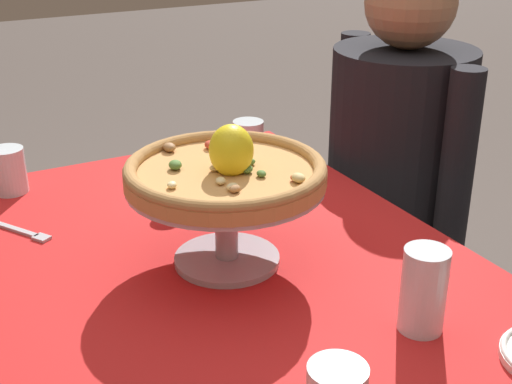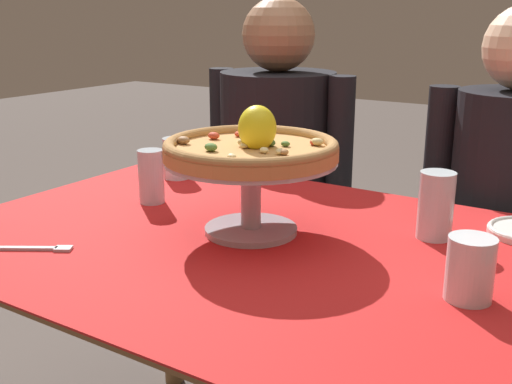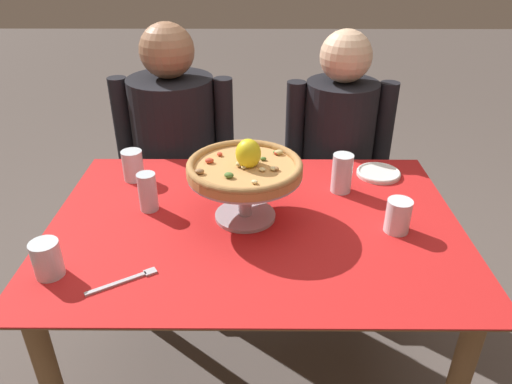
{
  "view_description": "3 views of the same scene",
  "coord_description": "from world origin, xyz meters",
  "views": [
    {
      "loc": [
        0.99,
        -0.45,
        1.37
      ],
      "look_at": [
        -0.05,
        0.1,
        0.85
      ],
      "focal_mm": 49.52,
      "sensor_mm": 36.0,
      "label": 1
    },
    {
      "loc": [
        0.64,
        -0.99,
        1.18
      ],
      "look_at": [
        -0.04,
        0.05,
        0.81
      ],
      "focal_mm": 43.65,
      "sensor_mm": 36.0,
      "label": 2
    },
    {
      "loc": [
        0.01,
        -1.27,
        1.56
      ],
      "look_at": [
        0.0,
        0.08,
        0.8
      ],
      "focal_mm": 33.68,
      "sensor_mm": 36.0,
      "label": 3
    }
  ],
  "objects": [
    {
      "name": "dining_table",
      "position": [
        0.0,
        0.0,
        0.63
      ],
      "size": [
        1.29,
        0.91,
        0.73
      ],
      "color": "olive",
      "rests_on": "ground"
    },
    {
      "name": "pizza_stand",
      "position": [
        -0.03,
        0.03,
        0.84
      ],
      "size": [
        0.35,
        0.35,
        0.16
      ],
      "color": "#B7B7C1",
      "rests_on": "dining_table"
    },
    {
      "name": "pizza",
      "position": [
        -0.03,
        0.03,
        0.91
      ],
      "size": [
        0.35,
        0.35,
        0.11
      ],
      "color": "tan",
      "rests_on": "pizza_stand"
    },
    {
      "name": "water_glass_side_right",
      "position": [
        0.43,
        -0.05,
        0.78
      ],
      "size": [
        0.08,
        0.08,
        0.1
      ],
      "color": "white",
      "rests_on": "dining_table"
    },
    {
      "name": "water_glass_back_left",
      "position": [
        -0.44,
        0.29,
        0.78
      ],
      "size": [
        0.07,
        0.07,
        0.11
      ],
      "color": "silver",
      "rests_on": "dining_table"
    },
    {
      "name": "water_glass_side_left",
      "position": [
        -0.35,
        0.08,
        0.79
      ],
      "size": [
        0.06,
        0.06,
        0.13
      ],
      "color": "silver",
      "rests_on": "dining_table"
    },
    {
      "name": "water_glass_back_right",
      "position": [
        0.3,
        0.2,
        0.79
      ],
      "size": [
        0.07,
        0.07,
        0.14
      ],
      "color": "silver",
      "rests_on": "dining_table"
    },
    {
      "name": "dinner_fork",
      "position": [
        -0.34,
        -0.29,
        0.74
      ],
      "size": [
        0.17,
        0.12,
        0.01
      ],
      "color": "#B7B7C1",
      "rests_on": "dining_table"
    },
    {
      "name": "diner_left",
      "position": [
        -0.36,
        0.68,
        0.6
      ],
      "size": [
        0.52,
        0.37,
        1.22
      ],
      "color": "navy",
      "rests_on": "ground"
    },
    {
      "name": "diner_right",
      "position": [
        0.36,
        0.65,
        0.56
      ],
      "size": [
        0.46,
        0.33,
        1.2
      ],
      "color": "gray",
      "rests_on": "ground"
    }
  ]
}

